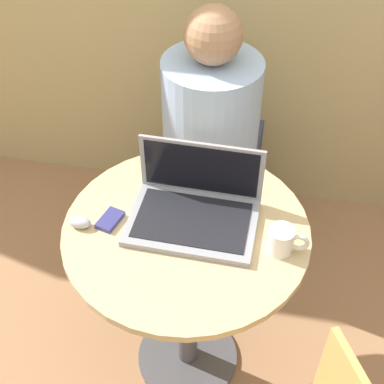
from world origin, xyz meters
TOP-DOWN VIEW (x-y plane):
  - ground_plane at (0.00, 0.00)m, footprint 12.00×12.00m
  - round_table at (0.00, 0.00)m, footprint 0.74×0.74m
  - laptop at (0.02, 0.05)m, footprint 0.38×0.27m
  - cell_phone at (-0.23, -0.02)m, footprint 0.07×0.10m
  - computer_mouse at (-0.31, -0.05)m, footprint 0.07×0.04m
  - coffee_cup at (0.28, -0.03)m, footprint 0.12×0.07m
  - person_seated at (-0.02, 0.70)m, footprint 0.39×0.60m

SIDE VIEW (x-z plane):
  - ground_plane at x=0.00m, z-range 0.00..0.00m
  - person_seated at x=-0.02m, z-range -0.10..1.05m
  - round_table at x=0.00m, z-range 0.19..0.95m
  - cell_phone at x=-0.23m, z-range 0.76..0.78m
  - computer_mouse at x=-0.31m, z-range 0.76..0.79m
  - laptop at x=0.02m, z-range 0.69..0.90m
  - coffee_cup at x=0.28m, z-range 0.76..0.84m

